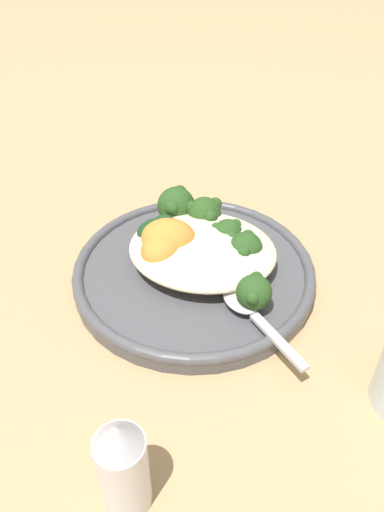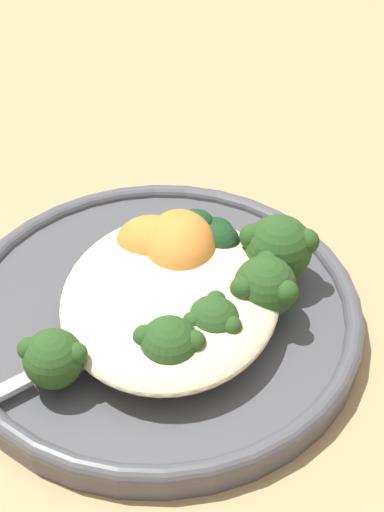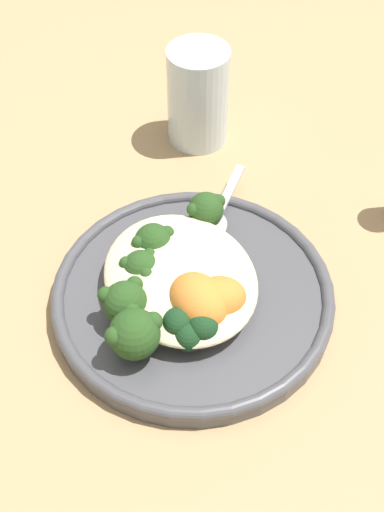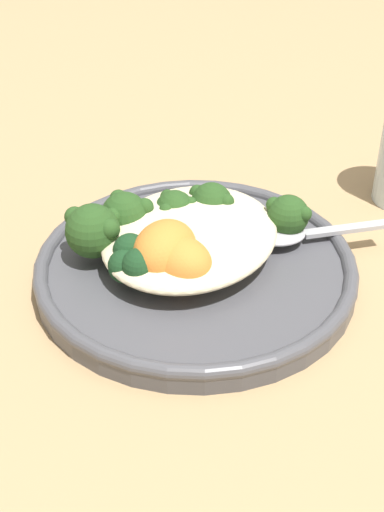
# 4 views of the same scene
# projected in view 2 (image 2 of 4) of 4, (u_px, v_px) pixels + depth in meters

# --- Properties ---
(ground_plane) EXTENTS (4.00, 4.00, 0.00)m
(ground_plane) POSITION_uv_depth(u_px,v_px,m) (171.00, 337.00, 0.54)
(ground_plane) COLOR tan
(plate) EXTENTS (0.26, 0.26, 0.02)m
(plate) POSITION_uv_depth(u_px,v_px,m) (158.00, 315.00, 0.54)
(plate) COLOR #4C4C51
(plate) RESTS_ON ground_plane
(quinoa_mound) EXTENTS (0.16, 0.13, 0.03)m
(quinoa_mound) POSITION_uv_depth(u_px,v_px,m) (173.00, 295.00, 0.52)
(quinoa_mound) COLOR beige
(quinoa_mound) RESTS_ON plate
(broccoli_stalk_0) EXTENTS (0.12, 0.07, 0.03)m
(broccoli_stalk_0) POSITION_uv_depth(u_px,v_px,m) (74.00, 342.00, 0.49)
(broccoli_stalk_0) COLOR #ADC675
(broccoli_stalk_0) RESTS_ON plate
(broccoli_stalk_1) EXTENTS (0.10, 0.05, 0.04)m
(broccoli_stalk_1) POSITION_uv_depth(u_px,v_px,m) (167.00, 336.00, 0.49)
(broccoli_stalk_1) COLOR #ADC675
(broccoli_stalk_1) RESTS_ON plate
(broccoli_stalk_2) EXTENTS (0.08, 0.07, 0.03)m
(broccoli_stalk_2) POSITION_uv_depth(u_px,v_px,m) (205.00, 317.00, 0.50)
(broccoli_stalk_2) COLOR #ADC675
(broccoli_stalk_2) RESTS_ON plate
(broccoli_stalk_3) EXTENTS (0.05, 0.11, 0.04)m
(broccoli_stalk_3) POSITION_uv_depth(u_px,v_px,m) (252.00, 285.00, 0.52)
(broccoli_stalk_3) COLOR #ADC675
(broccoli_stalk_3) RESTS_ON plate
(broccoli_stalk_4) EXTENTS (0.05, 0.11, 0.04)m
(broccoli_stalk_4) POSITION_uv_depth(u_px,v_px,m) (259.00, 252.00, 0.54)
(broccoli_stalk_4) COLOR #ADC675
(broccoli_stalk_4) RESTS_ON plate
(sweet_potato_chunk_0) EXTENTS (0.06, 0.06, 0.04)m
(sweet_potato_chunk_0) POSITION_uv_depth(u_px,v_px,m) (180.00, 252.00, 0.54)
(sweet_potato_chunk_0) COLOR orange
(sweet_potato_chunk_0) RESTS_ON plate
(sweet_potato_chunk_1) EXTENTS (0.06, 0.06, 0.04)m
(sweet_potato_chunk_1) POSITION_uv_depth(u_px,v_px,m) (175.00, 247.00, 0.54)
(sweet_potato_chunk_1) COLOR orange
(sweet_potato_chunk_1) RESTS_ON plate
(sweet_potato_chunk_2) EXTENTS (0.05, 0.06, 0.04)m
(sweet_potato_chunk_2) POSITION_uv_depth(u_px,v_px,m) (155.00, 246.00, 0.55)
(sweet_potato_chunk_2) COLOR orange
(sweet_potato_chunk_2) RESTS_ON plate
(sweet_potato_chunk_3) EXTENTS (0.05, 0.05, 0.04)m
(sweet_potato_chunk_3) POSITION_uv_depth(u_px,v_px,m) (177.00, 247.00, 0.54)
(sweet_potato_chunk_3) COLOR orange
(sweet_potato_chunk_3) RESTS_ON plate
(kale_tuft) EXTENTS (0.05, 0.05, 0.03)m
(kale_tuft) POSITION_uv_depth(u_px,v_px,m) (204.00, 242.00, 0.55)
(kale_tuft) COLOR #193D1E
(kale_tuft) RESTS_ON plate
(spoon) EXTENTS (0.09, 0.10, 0.01)m
(spoon) POSITION_uv_depth(u_px,v_px,m) (45.00, 367.00, 0.49)
(spoon) COLOR #B7B7BC
(spoon) RESTS_ON plate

